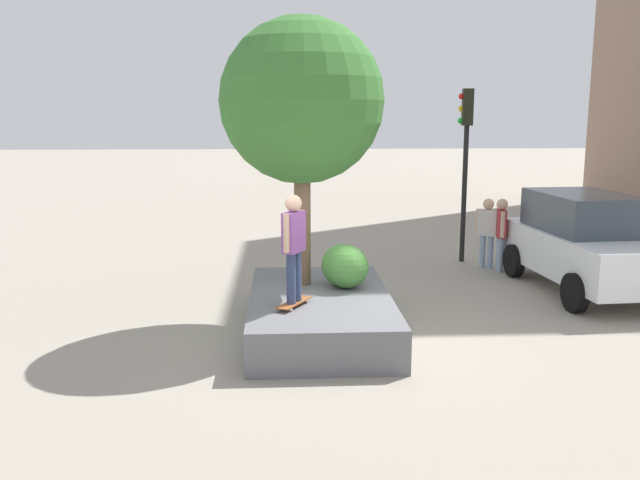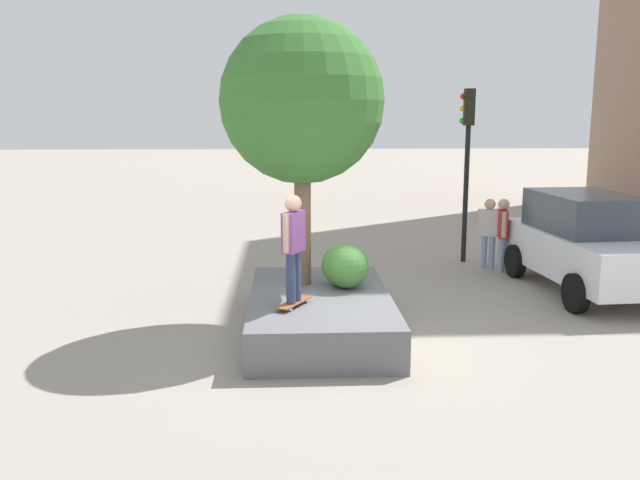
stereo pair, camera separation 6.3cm
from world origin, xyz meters
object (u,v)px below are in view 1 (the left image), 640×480
skateboarder (294,241)px  traffic_light_median (466,144)px  plaza_tree (302,102)px  police_car (584,242)px  skateboard (294,303)px  passerby_with_bag (501,230)px  planter_ledge (320,313)px  bystander_watching (487,228)px

skateboarder → traffic_light_median: traffic_light_median is taller
plaza_tree → police_car: size_ratio=1.03×
police_car → traffic_light_median: size_ratio=1.06×
skateboard → police_car: police_car is taller
police_car → passerby_with_bag: bearing=-148.1°
planter_ledge → plaza_tree: 3.49m
passerby_with_bag → police_car: bearing=31.9°
skateboard → police_car: 6.65m
skateboarder → skateboard: bearing=-97.1°
police_car → passerby_with_bag: size_ratio=2.61×
plaza_tree → planter_ledge: bearing=20.6°
planter_ledge → skateboard: skateboard is taller
traffic_light_median → bystander_watching: traffic_light_median is taller
plaza_tree → police_car: 6.56m
traffic_light_median → plaza_tree: bearing=-41.7°
traffic_light_median → bystander_watching: size_ratio=2.53×
skateboarder → traffic_light_median: 7.33m
bystander_watching → skateboard: bearing=-41.7°
plaza_tree → skateboarder: (1.39, -0.17, -2.07)m
bystander_watching → passerby_with_bag: size_ratio=0.98×
plaza_tree → traffic_light_median: plaza_tree is taller
planter_ledge → plaza_tree: size_ratio=0.88×
police_car → bystander_watching: bearing=-147.5°
bystander_watching → police_car: bearing=32.5°
passerby_with_bag → planter_ledge: bearing=-46.4°
passerby_with_bag → plaza_tree: bearing=-53.2°
plaza_tree → bystander_watching: bearing=130.5°
skateboard → bystander_watching: 6.88m
traffic_light_median → passerby_with_bag: (1.07, 0.60, -1.87)m
planter_ledge → bystander_watching: (-4.44, 4.13, 0.62)m
skateboard → bystander_watching: (-5.13, 4.57, 0.24)m
traffic_light_median → passerby_with_bag: 2.23m
planter_ledge → traffic_light_median: size_ratio=0.96×
skateboard → police_car: size_ratio=0.18×
police_car → planter_ledge: bearing=-66.7°
passerby_with_bag → bystander_watching: bearing=-144.4°
planter_ledge → skateboard: size_ratio=4.96×
skateboarder → traffic_light_median: size_ratio=0.40×
skateboard → bystander_watching: bystander_watching is taller
planter_ledge → bystander_watching: bearing=137.1°
skateboarder → passerby_with_bag: bearing=135.3°
skateboard → traffic_light_median: traffic_light_median is taller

